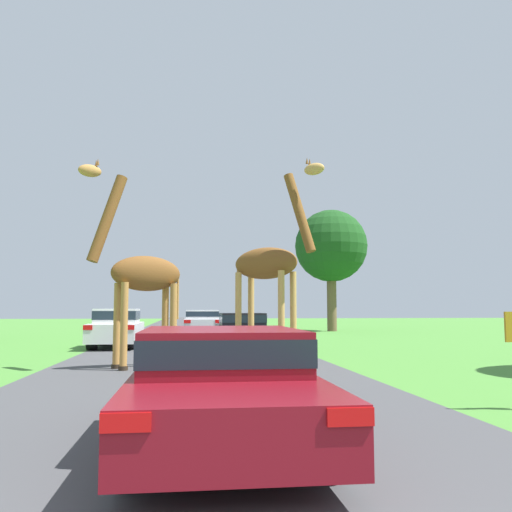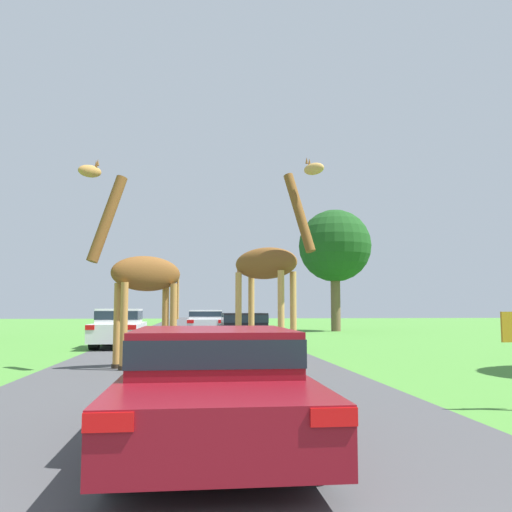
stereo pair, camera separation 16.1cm
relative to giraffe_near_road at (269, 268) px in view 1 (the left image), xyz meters
The scene contains 8 objects.
road 17.25m from the giraffe_near_road, 96.38° to the left, with size 7.25×120.00×0.00m.
giraffe_near_road is the anchor object (origin of this frame).
giraffe_companion 3.29m from the giraffe_near_road, behind, with size 2.58×1.57×5.05m.
car_lead_maroon 8.14m from the giraffe_near_road, 102.50° to the right, with size 1.88×4.78×1.23m.
car_queue_right 15.18m from the giraffe_near_road, 95.21° to the left, with size 1.85×4.66×1.38m.
car_queue_left 8.84m from the giraffe_near_road, 123.32° to the left, with size 1.71×4.21×1.45m.
car_far_ahead 6.17m from the giraffe_near_road, 91.32° to the left, with size 1.73×4.35×1.29m.
tree_left_edge 21.96m from the giraffe_near_road, 70.76° to the left, with size 4.73×4.73×7.93m.
Camera 1 is at (-0.18, -0.84, 1.45)m, focal length 38.00 mm.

